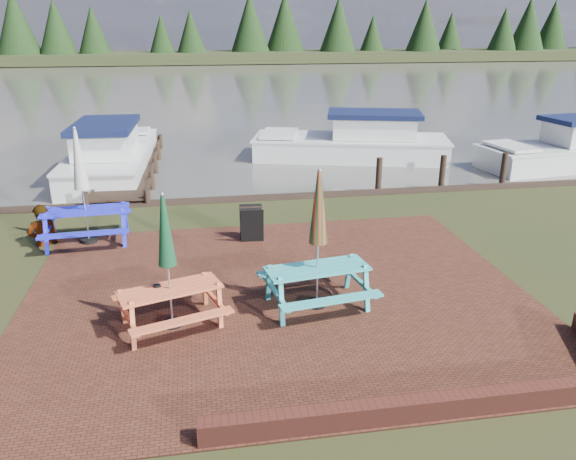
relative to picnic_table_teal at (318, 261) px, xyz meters
The scene contains 14 objects.
ground 1.15m from the picnic_table_teal, 140.50° to the right, with size 120.00×120.00×0.00m, color black.
paving 1.15m from the picnic_table_teal, 139.93° to the left, with size 9.00×7.50×0.02m, color #3C1D13.
brick_wall 3.37m from the picnic_table_teal, 62.03° to the right, with size 6.21×1.79×0.30m.
water 36.52m from the picnic_table_teal, 90.94° to the left, with size 120.00×60.00×0.02m, color #423F38.
far_treeline 65.55m from the picnic_table_teal, 90.53° to the left, with size 120.00×10.00×8.10m.
picnic_table_teal is the anchor object (origin of this frame).
picnic_table_red 2.48m from the picnic_table_teal, behind, with size 1.98×1.87×2.24m.
picnic_table_blue 5.80m from the picnic_table_teal, 139.33° to the left, with size 1.95×1.75×2.57m.
chalkboard 3.38m from the picnic_table_teal, 103.61° to the left, with size 0.51×0.50×0.81m.
jetty 11.56m from the picnic_table_teal, 110.82° to the left, with size 1.76×9.08×1.00m.
boat_jetty 11.70m from the picnic_table_teal, 113.84° to the left, with size 2.62×7.06×2.02m.
boat_near 12.19m from the picnic_table_teal, 71.15° to the left, with size 7.55×4.26×1.93m.
boat_far 14.27m from the picnic_table_teal, 39.42° to the left, with size 6.36×2.94×1.92m.
person 6.59m from the picnic_table_teal, 144.43° to the left, with size 0.66×0.44×1.82m, color gray.
Camera 1 is at (-1.33, -8.00, 4.66)m, focal length 35.00 mm.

